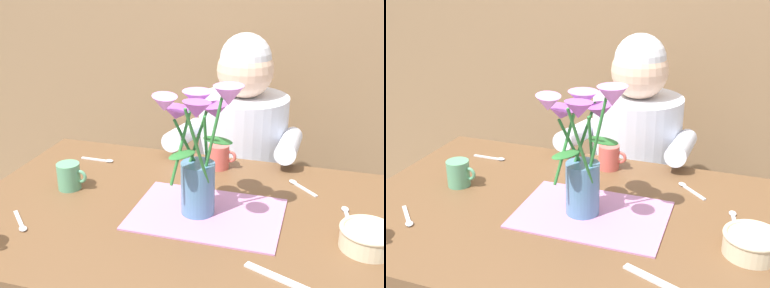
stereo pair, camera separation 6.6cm
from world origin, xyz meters
The scene contains 12 objects.
dining_table centered at (0.00, 0.00, 0.64)m, with size 1.20×0.80×0.74m.
seated_person centered at (0.05, 0.62, 0.56)m, with size 0.45×0.47×1.14m.
striped_placemat centered at (0.07, 0.00, 0.74)m, with size 0.40×0.28×0.01m, color #B275A3.
flower_vase centered at (0.05, -0.01, 0.94)m, with size 0.24×0.25×0.37m.
ceramic_bowl centered at (0.48, -0.04, 0.77)m, with size 0.14×0.14×0.06m.
dinner_knife centered at (0.30, -0.23, 0.74)m, with size 0.19×0.02×0.01m, color silver.
coffee_cup centered at (0.03, 0.31, 0.78)m, with size 0.09×0.07×0.08m.
tea_cup centered at (-0.36, 0.04, 0.78)m, with size 0.09×0.07×0.08m.
spoon_0 centered at (-0.38, -0.19, 0.74)m, with size 0.10×0.09×0.01m.
spoon_1 centered at (0.29, 0.24, 0.74)m, with size 0.09×0.09×0.01m.
spoon_2 centered at (-0.36, 0.25, 0.74)m, with size 0.12×0.02×0.01m.
spoon_3 centered at (0.43, 0.11, 0.74)m, with size 0.03×0.12×0.01m.
Camera 2 is at (0.41, -1.06, 1.39)m, focal length 44.47 mm.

